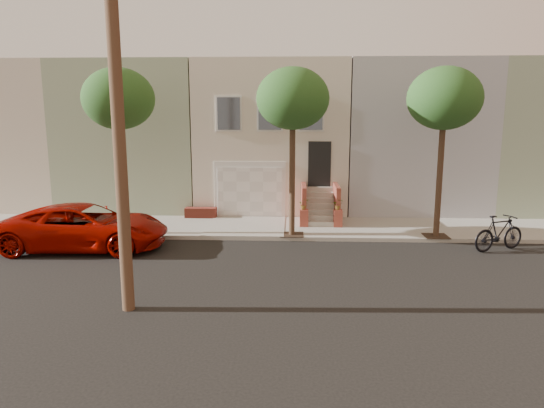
{
  "coord_description": "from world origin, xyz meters",
  "views": [
    {
      "loc": [
        1.02,
        -14.37,
        4.76
      ],
      "look_at": [
        0.28,
        3.0,
        1.52
      ],
      "focal_mm": 32.14,
      "sensor_mm": 36.0,
      "label": 1
    }
  ],
  "objects": [
    {
      "name": "tree_mid",
      "position": [
        1.0,
        3.9,
        5.26
      ],
      "size": [
        2.7,
        2.57,
        6.3
      ],
      "color": "#2D2116",
      "rests_on": "sidewalk"
    },
    {
      "name": "house_row",
      "position": [
        0.0,
        11.19,
        3.64
      ],
      "size": [
        33.1,
        11.7,
        7.0
      ],
      "color": "beige",
      "rests_on": "sidewalk"
    },
    {
      "name": "tree_right",
      "position": [
        6.5,
        3.9,
        5.26
      ],
      "size": [
        2.7,
        2.57,
        6.3
      ],
      "color": "#2D2116",
      "rests_on": "sidewalk"
    },
    {
      "name": "sidewalk",
      "position": [
        0.0,
        5.35,
        0.07
      ],
      "size": [
        40.0,
        3.7,
        0.15
      ],
      "primitive_type": "cube",
      "color": "gray",
      "rests_on": "ground"
    },
    {
      "name": "pickup_truck",
      "position": [
        -6.34,
        2.13,
        0.8
      ],
      "size": [
        5.86,
        2.89,
        1.6
      ],
      "primitive_type": "imported",
      "rotation": [
        0.0,
        0.0,
        1.61
      ],
      "color": "#960700",
      "rests_on": "ground"
    },
    {
      "name": "tree_left",
      "position": [
        -5.5,
        3.9,
        5.26
      ],
      "size": [
        2.7,
        2.57,
        6.3
      ],
      "color": "#2D2116",
      "rests_on": "sidewalk"
    },
    {
      "name": "motorcycle",
      "position": [
        8.27,
        2.5,
        0.64
      ],
      "size": [
        2.21,
        1.42,
        1.29
      ],
      "primitive_type": "imported",
      "rotation": [
        0.0,
        0.0,
        1.99
      ],
      "color": "black",
      "rests_on": "ground"
    },
    {
      "name": "ground",
      "position": [
        0.0,
        0.0,
        0.0
      ],
      "size": [
        90.0,
        90.0,
        0.0
      ],
      "primitive_type": "plane",
      "color": "black",
      "rests_on": "ground"
    }
  ]
}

